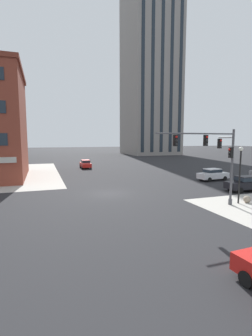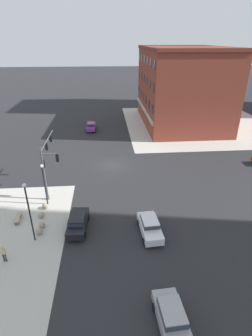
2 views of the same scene
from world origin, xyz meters
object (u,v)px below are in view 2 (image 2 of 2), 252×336
car_main_southbound_near (91,126)px  car_main_southbound_far (172,318)px  pedestrian_at_curb (3,252)px  bollard_sphere_curb_b (41,215)px  street_lamp_corner_near (44,180)px  bench_near_signal (18,218)px  traffic_signal_main (47,160)px  car_main_northbound_near (150,226)px  bollard_sphere_curb_a (45,206)px  bollard_sphere_curb_d (39,231)px  car_main_northbound_far (78,222)px  street_lamp_mid_sidewalk (28,207)px  bollard_sphere_curb_c (42,225)px

car_main_southbound_near → car_main_southbound_far: bearing=9.4°
pedestrian_at_curb → car_main_southbound_far: (6.80, 12.96, -0.09)m
bollard_sphere_curb_b → street_lamp_corner_near: (-2.54, 0.17, 2.90)m
bollard_sphere_curb_b → bench_near_signal: bearing=-81.4°
traffic_signal_main → street_lamp_corner_near: 2.78m
car_main_northbound_near → bollard_sphere_curb_a: bearing=-114.5°
bench_near_signal → car_main_southbound_near: 30.69m
bollard_sphere_curb_d → street_lamp_corner_near: 6.01m
car_main_northbound_far → bollard_sphere_curb_b: bearing=-118.5°
car_main_northbound_near → car_main_northbound_far: bearing=-99.5°
bollard_sphere_curb_b → car_main_northbound_near: 11.73m
traffic_signal_main → car_main_northbound_near: bearing=52.3°
pedestrian_at_curb → car_main_southbound_far: 14.63m
traffic_signal_main → car_main_northbound_far: size_ratio=1.68×
bollard_sphere_curb_b → street_lamp_mid_sidewalk: (3.53, 0.12, 3.50)m
car_main_southbound_near → car_main_northbound_far: bearing=-0.0°
street_lamp_mid_sidewalk → street_lamp_corner_near: bearing=179.5°
street_lamp_corner_near → traffic_signal_main: bearing=178.1°
traffic_signal_main → car_main_southbound_near: bearing=171.0°
bollard_sphere_curb_d → car_main_northbound_near: size_ratio=0.14×
bollard_sphere_curb_b → bench_near_signal: 2.36m
bollard_sphere_curb_d → bench_near_signal: bearing=-131.1°
bollard_sphere_curb_a → pedestrian_at_curb: 7.95m
bollard_sphere_curb_c → bollard_sphere_curb_b: bearing=-165.6°
bollard_sphere_curb_d → pedestrian_at_curb: bearing=-33.1°
bollard_sphere_curb_a → bollard_sphere_curb_b: same height
street_lamp_corner_near → car_main_southbound_far: size_ratio=1.13×
street_lamp_corner_near → bollard_sphere_curb_b: bearing=-3.9°
street_lamp_mid_sidewalk → car_main_southbound_near: (-33.17, 4.03, -2.90)m
pedestrian_at_curb → bollard_sphere_curb_c: bearing=152.6°
bollard_sphere_curb_d → traffic_signal_main: bearing=-179.1°
bollard_sphere_curb_a → bollard_sphere_curb_b: size_ratio=1.00×
bench_near_signal → car_main_northbound_near: bearing=77.2°
street_lamp_corner_near → pedestrian_at_curb: bearing=-13.0°
street_lamp_mid_sidewalk → car_main_southbound_far: size_ratio=1.38×
pedestrian_at_curb → car_main_southbound_near: size_ratio=0.40×
bollard_sphere_curb_a → street_lamp_corner_near: size_ratio=0.13×
street_lamp_corner_near → street_lamp_mid_sidewalk: street_lamp_mid_sidewalk is taller
traffic_signal_main → bench_near_signal: 7.27m
bollard_sphere_curb_c → bench_near_signal: 3.09m
bench_near_signal → street_lamp_mid_sidewalk: (3.18, 2.45, 3.50)m
street_lamp_corner_near → car_main_northbound_far: (4.78, 3.95, -2.31)m
car_main_northbound_far → car_main_southbound_far: size_ratio=1.00×
traffic_signal_main → car_main_southbound_far: bearing=31.3°
pedestrian_at_curb → car_main_southbound_near: (-35.70, 5.95, -0.09)m
car_main_southbound_near → bollard_sphere_curb_d: bearing=-6.6°
traffic_signal_main → bollard_sphere_curb_b: (5.03, -0.26, -4.15)m
pedestrian_at_curb → street_lamp_corner_near: size_ratio=0.34×
traffic_signal_main → bollard_sphere_curb_d: (7.75, 0.12, -4.15)m
street_lamp_mid_sidewalk → bollard_sphere_curb_c: bearing=169.9°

